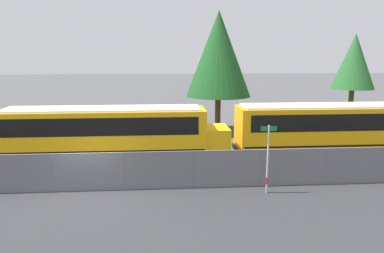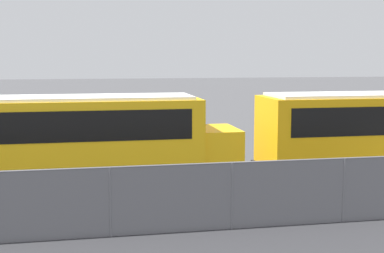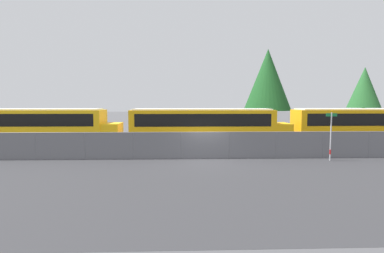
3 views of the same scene
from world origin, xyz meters
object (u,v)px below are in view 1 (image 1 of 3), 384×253
Objects in this scene: street_sign at (268,158)px; tree_2 at (354,62)px; school_bus_3 at (337,127)px; tree_1 at (219,54)px; school_bus_2 at (109,131)px.

tree_2 reaches higher than street_sign.
street_sign is 0.39× the size of tree_2.
school_bus_3 is 1.61× the size of tree_2.
tree_1 is at bearing 125.19° from school_bus_3.
tree_1 is (-5.75, 8.15, 4.14)m from school_bus_3.
street_sign is 0.33× the size of tree_1.
street_sign is at bearing -136.79° from school_bus_3.
school_bus_3 reaches higher than street_sign.
tree_1 is at bearing 49.27° from school_bus_2.
school_bus_3 is (12.98, 0.25, 0.00)m from school_bus_2.
street_sign is 20.34m from tree_2.
tree_1 reaches higher than tree_2.
school_bus_3 is 13.08m from tree_2.
street_sign is (-5.52, -5.19, -0.26)m from school_bus_3.
tree_2 is at bearing 29.78° from school_bus_2.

